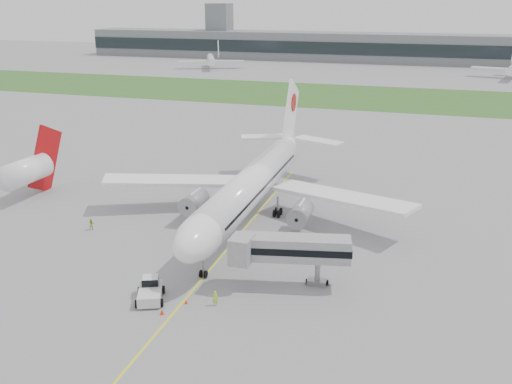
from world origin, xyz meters
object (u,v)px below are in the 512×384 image
(pushback_tug, at_px, (150,290))
(neighbor_aircraft, at_px, (28,170))
(jet_bridge, at_px, (287,249))
(airliner, at_px, (253,183))
(ground_crew_near, at_px, (215,298))

(pushback_tug, distance_m, neighbor_aircraft, 42.43)
(jet_bridge, bearing_deg, pushback_tug, -163.39)
(airliner, xyz_separation_m, pushback_tug, (-3.69, -26.25, -4.63))
(jet_bridge, distance_m, neighbor_aircraft, 50.96)
(pushback_tug, height_order, jet_bridge, jet_bridge)
(ground_crew_near, bearing_deg, airliner, -83.30)
(ground_crew_near, distance_m, neighbor_aircraft, 48.19)
(airliner, height_order, pushback_tug, airliner)
(airliner, height_order, neighbor_aircraft, airliner)
(pushback_tug, relative_size, jet_bridge, 0.37)
(jet_bridge, bearing_deg, neighbor_aircraft, 148.48)
(pushback_tug, bearing_deg, jet_bridge, 5.94)
(ground_crew_near, relative_size, neighbor_aircraft, 0.12)
(jet_bridge, bearing_deg, airliner, 105.86)
(pushback_tug, xyz_separation_m, jet_bridge, (13.57, 7.31, 3.59))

